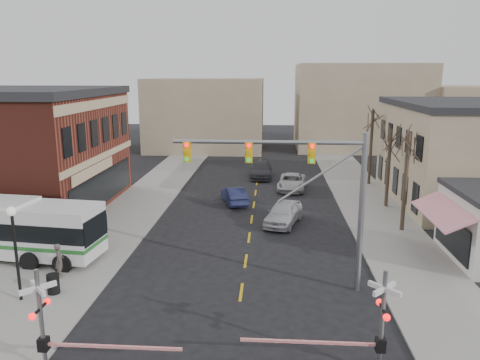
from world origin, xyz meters
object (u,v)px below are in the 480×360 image
Objects in this scene: traffic_signal_mast at (309,179)px; rr_crossing_east at (370,323)px; street_lamp at (14,235)px; car_d at (261,170)px; rr_crossing_west at (53,323)px; trash_bin at (53,284)px; car_a at (283,213)px; car_c at (292,182)px; pedestrian_near at (59,260)px; pedestrian_far at (88,238)px; car_b at (234,195)px.

rr_crossing_east is at bearing -74.80° from traffic_signal_mast.
street_lamp is 30.53m from car_d.
street_lamp is (-4.13, 5.08, 1.43)m from rr_crossing_west.
car_a is at bearing 46.29° from trash_bin.
car_a is 10.45m from car_c.
rr_crossing_east is at bearing -82.35° from car_d.
traffic_signal_mast is at bearing 105.20° from rr_crossing_east.
traffic_signal_mast reaches higher than car_c.
trash_bin is 0.53× the size of pedestrian_near.
rr_crossing_west is at bearing -176.08° from rr_crossing_east.
pedestrian_near reaches higher than car_a.
trash_bin is at bearing 31.34° from street_lamp.
pedestrian_far is at bearing -26.16° from pedestrian_near.
traffic_signal_mast is 1.66× the size of rr_crossing_east.
rr_crossing_west reaches higher than car_b.
street_lamp is 3.15m from trash_bin.
traffic_signal_mast is at bearing -70.63° from pedestrian_far.
car_d is (-2.89, 26.06, -4.90)m from traffic_signal_mast.
trash_bin is at bearing -109.53° from car_d.
pedestrian_near is at bearing 154.75° from rr_crossing_east.
street_lamp is 3.62m from pedestrian_near.
car_b is at bearing 2.39° from pedestrian_far.
traffic_signal_mast reaches higher than pedestrian_far.
rr_crossing_west is 29.96m from car_c.
street_lamp reaches higher than pedestrian_near.
rr_crossing_east reaches higher than trash_bin.
rr_crossing_east is at bearing -138.42° from pedestrian_near.
car_c is at bearing -55.58° from pedestrian_near.
traffic_signal_mast is 11.57m from car_a.
car_b is 7.24m from car_c.
traffic_signal_mast reaches higher than pedestrian_near.
street_lamp reaches higher than car_a.
pedestrian_near is (-8.03, -15.39, 0.34)m from car_b.
car_b is at bearing -50.72° from pedestrian_near.
car_a is 13.63m from pedestrian_far.
car_c reaches higher than trash_bin.
trash_bin is at bearing -140.73° from pedestrian_far.
car_a is at bearing 110.37° from car_b.
car_a is (-0.88, 10.46, -4.87)m from traffic_signal_mast.
traffic_signal_mast is at bearing 7.40° from trash_bin.
street_lamp reaches higher than rr_crossing_east.
traffic_signal_mast reaches higher than rr_crossing_east.
traffic_signal_mast is 2.16× the size of car_b.
rr_crossing_east is 23.37m from car_b.
rr_crossing_west is 11.39m from rr_crossing_east.
rr_crossing_west is 8.49m from pedestrian_near.
traffic_signal_mast is 5.01× the size of pedestrian_near.
car_a reaches higher than car_d.
traffic_signal_mast reaches higher than rr_crossing_west.
trash_bin is at bearing 49.13° from car_b.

